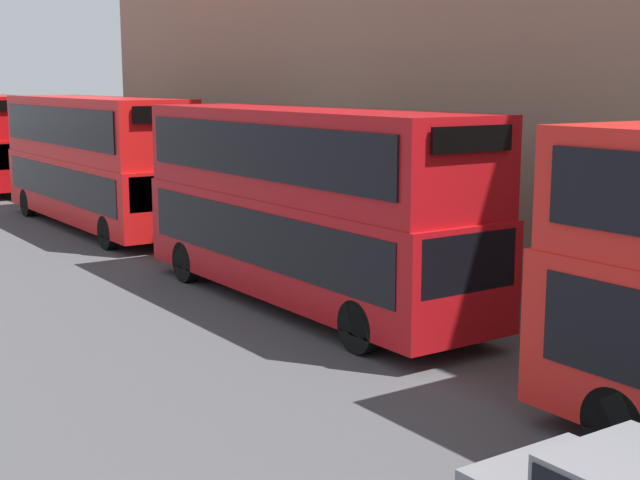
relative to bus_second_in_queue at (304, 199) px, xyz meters
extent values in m
cylinder|color=black|center=(-1.12, -9.10, -1.86)|extent=(0.30, 1.00, 1.00)
cube|color=#A80F14|center=(0.00, 0.01, -0.97)|extent=(2.55, 10.28, 2.07)
cube|color=#A80F14|center=(0.00, 0.01, 0.99)|extent=(2.50, 10.07, 1.85)
cube|color=black|center=(0.00, 0.01, -0.72)|extent=(2.59, 9.45, 1.16)
cube|color=black|center=(0.00, 0.01, 1.08)|extent=(2.59, 9.45, 1.11)
cube|color=black|center=(0.00, -5.10, -0.56)|extent=(2.17, 0.06, 1.04)
cube|color=black|center=(0.00, -5.10, 1.55)|extent=(1.78, 0.06, 0.44)
cylinder|color=black|center=(-1.12, -3.53, -1.86)|extent=(0.30, 1.00, 1.00)
cylinder|color=black|center=(1.12, -3.53, -1.86)|extent=(0.30, 1.00, 1.00)
cylinder|color=black|center=(-1.12, 3.54, -1.86)|extent=(0.30, 1.00, 1.00)
cylinder|color=black|center=(1.12, 3.54, -1.86)|extent=(0.30, 1.00, 1.00)
cube|color=red|center=(0.00, 12.69, -1.01)|extent=(2.55, 11.12, 2.00)
cube|color=red|center=(0.00, 12.69, 0.99)|extent=(2.50, 10.90, 1.99)
cube|color=black|center=(0.00, 12.69, -0.77)|extent=(2.59, 10.23, 1.12)
cube|color=black|center=(0.00, 12.69, 1.09)|extent=(2.59, 10.23, 1.19)
cube|color=black|center=(0.00, 7.16, -0.61)|extent=(2.17, 0.06, 1.00)
cube|color=black|center=(0.00, 7.16, 1.59)|extent=(1.78, 0.06, 0.48)
cylinder|color=black|center=(-1.12, 8.73, -1.86)|extent=(0.30, 1.00, 1.00)
cylinder|color=black|center=(1.12, 8.73, -1.86)|extent=(0.30, 1.00, 1.00)
cylinder|color=black|center=(-1.12, 16.65, -1.86)|extent=(0.30, 1.00, 1.00)
cylinder|color=black|center=(1.12, 16.65, -1.86)|extent=(0.30, 1.00, 1.00)
cube|color=black|center=(0.00, 21.26, -0.54)|extent=(2.17, 0.06, 1.05)
cube|color=black|center=(0.00, 21.26, 1.53)|extent=(1.78, 0.06, 0.43)
cylinder|color=black|center=(1.12, 22.83, -1.86)|extent=(0.30, 1.00, 1.00)
cylinder|color=brown|center=(2.73, 2.66, -1.67)|extent=(0.36, 0.36, 1.37)
sphere|color=tan|center=(2.73, 2.66, -0.88)|extent=(0.22, 0.22, 0.22)
camera|label=1|loc=(-10.45, -15.92, 2.49)|focal=50.00mm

